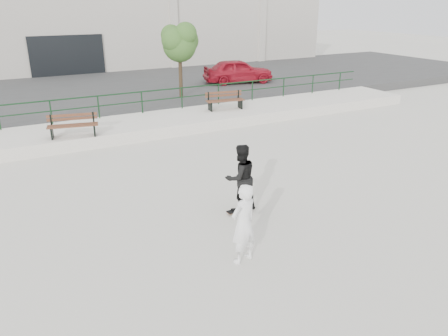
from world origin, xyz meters
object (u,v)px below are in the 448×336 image
tree (180,41)px  bench_left (73,126)px  bench_right (225,101)px  skateboard (240,210)px  seated_skater (243,224)px  red_car (238,71)px  standing_skater (240,178)px

tree → bench_left: bearing=-143.6°
bench_left → bench_right: 7.39m
skateboard → seated_skater: seated_skater is taller
seated_skater → red_car: bearing=-134.1°
bench_right → red_car: red_car is taller
tree → seated_skater: size_ratio=2.12×
tree → skateboard: tree is taller
red_car → skateboard: 17.31m
bench_right → skateboard: size_ratio=2.41×
skateboard → seated_skater: size_ratio=0.43×
bench_right → standing_skater: 10.02m
red_car → seated_skater: size_ratio=2.36×
tree → skateboard: (-3.65, -12.66, -3.36)m
bench_left → skateboard: bench_left is taller
red_car → seated_skater: 19.66m
red_car → standing_skater: red_car is taller
bench_right → bench_left: bearing=-161.9°
bench_right → seated_skater: seated_skater is taller
bench_right → tree: 4.48m
skateboard → tree: bearing=70.5°
tree → red_car: tree is taller
bench_right → seated_skater: (-5.52, -11.12, 0.00)m
red_car → standing_skater: (-8.54, -15.01, -0.22)m
seated_skater → skateboard: bearing=-133.2°
standing_skater → seated_skater: bearing=59.7°
tree → seated_skater: bearing=-108.0°
skateboard → bench_left: bearing=107.1°
bench_left → tree: bearing=48.4°
skateboard → seated_skater: (-1.15, -2.10, 0.85)m
bench_left → skateboard: (2.92, -7.81, -0.85)m
standing_skater → bench_left: bearing=-71.1°
bench_left → standing_skater: bearing=-57.5°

